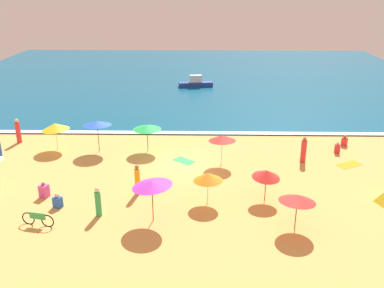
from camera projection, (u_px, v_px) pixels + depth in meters
name	position (u px, v px, depth m)	size (l,w,h in m)	color
ground_plane	(183.00, 165.00, 29.21)	(60.00, 60.00, 0.00)	#E0A856
ocean_water	(192.00, 77.00, 55.30)	(60.00, 44.00, 0.10)	#0F567A
wave_breaker_foam	(186.00, 133.00, 35.05)	(57.00, 0.70, 0.01)	white
beach_umbrella_0	(55.00, 127.00, 31.26)	(2.69, 2.67, 2.10)	silver
beach_umbrella_1	(266.00, 174.00, 23.99)	(2.24, 2.25, 1.95)	#4C3823
beach_umbrella_2	(208.00, 177.00, 23.70)	(2.36, 2.36, 1.87)	silver
beach_umbrella_3	(222.00, 138.00, 28.66)	(2.45, 2.46, 2.16)	silver
beach_umbrella_4	(298.00, 198.00, 21.12)	(2.53, 2.54, 2.02)	#4C3823
beach_umbrella_5	(152.00, 184.00, 21.68)	(2.48, 2.47, 2.45)	#4C3823
beach_umbrella_7	(97.00, 123.00, 30.82)	(2.53, 2.54, 2.40)	#4C3823
beach_umbrella_8	(147.00, 127.00, 30.96)	(2.38, 2.38, 2.00)	#4C3823
parked_bicycle	(38.00, 219.00, 21.89)	(1.79, 0.42, 0.76)	black
beachgoer_2	(58.00, 201.00, 23.68)	(0.59, 0.59, 0.85)	blue
beachgoer_3	(18.00, 131.00, 32.92)	(0.53, 0.53, 1.92)	red
beachgoer_4	(344.00, 141.00, 32.46)	(0.54, 0.54, 0.87)	red
beachgoer_5	(137.00, 180.00, 25.00)	(0.41, 0.41, 1.84)	orange
beachgoer_6	(44.00, 191.00, 24.80)	(0.60, 0.60, 0.94)	#D84CA5
beachgoer_8	(98.00, 202.00, 22.65)	(0.42, 0.42, 1.68)	green
beachgoer_9	(337.00, 148.00, 31.09)	(0.44, 0.44, 0.85)	red
beachgoer_10	(304.00, 150.00, 29.39)	(0.47, 0.47, 1.84)	red
beach_towel_0	(349.00, 165.00, 29.21)	(1.97, 1.62, 0.01)	orange
beach_towel_1	(184.00, 161.00, 29.84)	(1.79, 1.73, 0.01)	green
small_boat_0	(196.00, 83.00, 49.97)	(4.06, 1.51, 1.37)	navy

